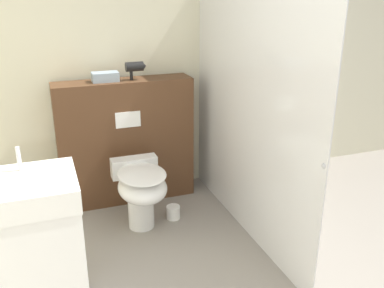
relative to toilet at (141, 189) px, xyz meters
name	(u,v)px	position (x,y,z in m)	size (l,w,h in m)	color
wall_back	(138,63)	(0.21, 0.80, 0.88)	(8.00, 0.06, 2.50)	beige
partition_panel	(126,141)	(0.01, 0.59, 0.21)	(1.22, 0.29, 1.14)	#51331E
shower_glass	(247,114)	(0.80, -0.25, 0.62)	(0.04, 2.04, 1.98)	silver
toilet	(141,189)	(0.00, 0.00, 0.00)	(0.39, 0.60, 0.55)	white
sink_vanity	(32,255)	(-0.83, -0.83, 0.11)	(0.58, 0.49, 1.09)	white
hair_drier	(135,67)	(0.12, 0.57, 0.89)	(0.18, 0.08, 0.16)	black
folded_towel	(105,77)	(-0.14, 0.59, 0.82)	(0.22, 0.13, 0.08)	#8C9EAD
spare_toilet_roll	(173,212)	(0.29, 0.07, -0.31)	(0.12, 0.12, 0.12)	white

